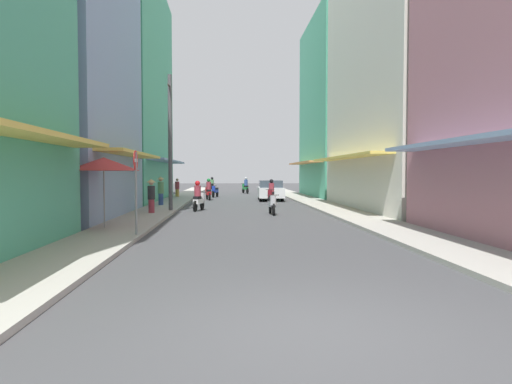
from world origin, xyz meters
The scene contains 21 objects.
ground_plane centered at (0.00, 22.29, 0.00)m, with size 115.69×115.69×0.00m, color #424244.
sidewalk_left centered at (-4.65, 22.29, 0.06)m, with size 2.06×60.59×0.12m, color #ADA89E.
sidewalk_right centered at (4.65, 22.29, 0.06)m, with size 2.06×60.59×0.12m, color #ADA89E.
building_left_mid centered at (-8.67, 14.51, 8.10)m, with size 7.05×9.45×16.22m.
building_left_far centered at (-8.67, 26.24, 7.61)m, with size 7.05×13.18×15.23m.
building_right_mid centered at (8.67, 17.83, 8.58)m, with size 7.05×13.12×17.16m.
building_right_far centered at (8.67, 30.53, 7.15)m, with size 7.05×11.28×14.32m.
motorbike_blue centered at (-2.06, 31.00, 0.50)m, with size 0.65×1.78×0.96m.
motorbike_green centered at (0.66, 37.54, 0.70)m, with size 0.70×1.76×1.58m.
motorbike_maroon centered at (1.73, 22.81, 0.70)m, with size 0.65×1.78×1.58m.
motorbike_white centered at (-2.54, 17.90, 0.70)m, with size 0.65×1.78×1.58m.
motorbike_silver centered at (1.08, 15.57, 0.50)m, with size 0.55×1.81×0.96m.
motorbike_red centered at (-2.45, 27.35, 0.70)m, with size 0.61×1.79×1.58m.
motorbike_black centered at (-2.59, 39.08, 0.70)m, with size 0.55×1.81×1.58m.
parked_car centered at (2.04, 26.51, 0.74)m, with size 1.89×4.15×1.45m.
pedestrian_far centered at (-4.99, 29.89, 0.77)m, with size 0.34×0.34×1.55m.
pedestrian_foreground centered at (-4.57, 15.50, 0.96)m, with size 0.44×0.44×1.69m.
pedestrian_crossing centered at (-4.89, 20.63, 1.00)m, with size 0.44×0.44×1.77m.
vendor_umbrella centered at (-5.21, 9.92, 2.28)m, with size 2.38×2.38×2.50m.
utility_pole centered at (-3.87, 16.99, 3.49)m, with size 0.20×1.20×6.83m.
street_sign_no_entry centered at (-3.77, 8.09, 1.72)m, with size 0.07×0.60×2.65m.
Camera 1 is at (-1.00, -5.55, 1.97)m, focal length 31.45 mm.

